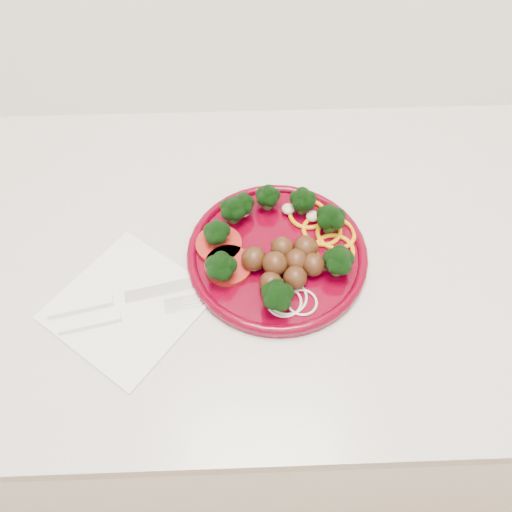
{
  "coord_description": "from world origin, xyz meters",
  "views": [
    {
      "loc": [
        -0.1,
        1.28,
        1.48
      ],
      "look_at": [
        -0.09,
        1.67,
        0.92
      ],
      "focal_mm": 35.0,
      "sensor_mm": 36.0,
      "label": 1
    }
  ],
  "objects_px": {
    "plate": "(275,247)",
    "fork": "(108,319)",
    "knife": "(108,300)",
    "napkin": "(128,305)"
  },
  "relations": [
    {
      "from": "knife",
      "to": "fork",
      "type": "bearing_deg",
      "value": -97.0
    },
    {
      "from": "knife",
      "to": "fork",
      "type": "height_order",
      "value": "knife"
    },
    {
      "from": "fork",
      "to": "plate",
      "type": "bearing_deg",
      "value": 11.43
    },
    {
      "from": "plate",
      "to": "knife",
      "type": "bearing_deg",
      "value": -162.36
    },
    {
      "from": "plate",
      "to": "napkin",
      "type": "xyz_separation_m",
      "value": [
        -0.2,
        -0.08,
        -0.02
      ]
    },
    {
      "from": "plate",
      "to": "napkin",
      "type": "distance_m",
      "value": 0.21
    },
    {
      "from": "napkin",
      "to": "fork",
      "type": "height_order",
      "value": "fork"
    },
    {
      "from": "napkin",
      "to": "fork",
      "type": "xyz_separation_m",
      "value": [
        -0.02,
        -0.02,
        0.01
      ]
    },
    {
      "from": "plate",
      "to": "fork",
      "type": "height_order",
      "value": "plate"
    },
    {
      "from": "plate",
      "to": "fork",
      "type": "xyz_separation_m",
      "value": [
        -0.22,
        -0.1,
        -0.01
      ]
    }
  ]
}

